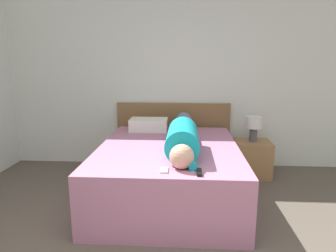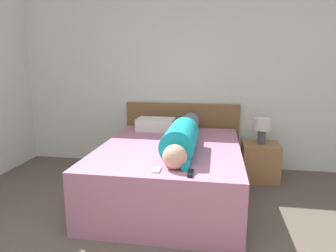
{
  "view_description": "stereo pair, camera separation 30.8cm",
  "coord_description": "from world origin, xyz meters",
  "views": [
    {
      "loc": [
        0.03,
        -1.03,
        1.5
      ],
      "look_at": [
        -0.15,
        1.98,
        0.85
      ],
      "focal_mm": 32.0,
      "sensor_mm": 36.0,
      "label": 1
    },
    {
      "loc": [
        0.34,
        -1.0,
        1.5
      ],
      "look_at": [
        -0.15,
        1.98,
        0.85
      ],
      "focal_mm": 32.0,
      "sensor_mm": 36.0,
      "label": 2
    }
  ],
  "objects": [
    {
      "name": "pillow_near_headboard",
      "position": [
        -0.46,
        2.85,
        0.68
      ],
      "size": [
        0.49,
        0.31,
        0.16
      ],
      "color": "silver",
      "rests_on": "bed"
    },
    {
      "name": "table_lamp",
      "position": [
        0.92,
        2.84,
        0.7
      ],
      "size": [
        0.21,
        0.21,
        0.33
      ],
      "color": "#4C4C51",
      "rests_on": "nightstand"
    },
    {
      "name": "headboard",
      "position": [
        -0.15,
        3.21,
        0.46
      ],
      "size": [
        1.62,
        0.04,
        0.92
      ],
      "color": "brown",
      "rests_on": "ground_plane"
    },
    {
      "name": "cell_phone",
      "position": [
        -0.14,
        1.35,
        0.61
      ],
      "size": [
        0.06,
        0.13,
        0.01
      ],
      "color": "#B2B7BC",
      "rests_on": "bed"
    },
    {
      "name": "tv_remote",
      "position": [
        0.15,
        1.3,
        0.61
      ],
      "size": [
        0.04,
        0.15,
        0.02
      ],
      "color": "black",
      "rests_on": "bed"
    },
    {
      "name": "nightstand",
      "position": [
        0.92,
        2.84,
        0.24
      ],
      "size": [
        0.46,
        0.42,
        0.48
      ],
      "color": "olive",
      "rests_on": "ground_plane"
    },
    {
      "name": "bed",
      "position": [
        -0.15,
        2.13,
        0.3
      ],
      "size": [
        1.5,
        1.92,
        0.6
      ],
      "color": "#B2708E",
      "rests_on": "ground_plane"
    },
    {
      "name": "person_lying",
      "position": [
        0.0,
        2.06,
        0.74
      ],
      "size": [
        0.31,
        1.73,
        0.31
      ],
      "color": "tan",
      "rests_on": "bed"
    },
    {
      "name": "wall_back",
      "position": [
        0.0,
        3.28,
        1.3
      ],
      "size": [
        6.24,
        0.06,
        2.6
      ],
      "color": "silver",
      "rests_on": "ground_plane"
    }
  ]
}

